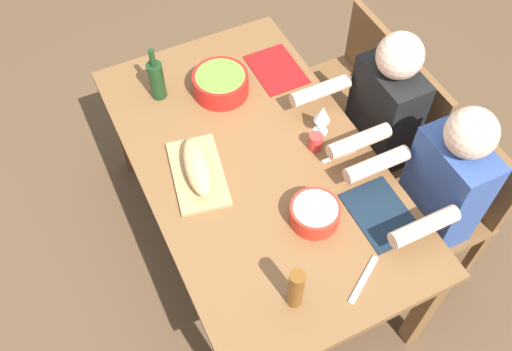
{
  "coord_description": "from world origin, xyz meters",
  "views": [
    {
      "loc": [
        1.36,
        -0.66,
        2.75
      ],
      "look_at": [
        0.0,
        0.0,
        0.63
      ],
      "focal_mm": 39.16,
      "sensor_mm": 36.0,
      "label": 1
    }
  ],
  "objects_px": {
    "bread_loaf": "(197,166)",
    "wine_glass": "(322,115)",
    "chair_far_center": "(398,135)",
    "wine_bottle": "(156,79)",
    "chair_far_left": "(350,77)",
    "serving_bowl_pasta": "(315,213)",
    "beer_bottle": "(296,289)",
    "cup_far_center": "(316,142)",
    "diner_far_right": "(436,194)",
    "chair_far_right": "(455,205)",
    "dining_table": "(256,172)",
    "serving_bowl_salad": "(221,83)",
    "diner_far_center": "(376,120)",
    "cutting_board": "(198,174)"
  },
  "relations": [
    {
      "from": "cup_far_center",
      "to": "dining_table",
      "type": "bearing_deg",
      "value": -99.38
    },
    {
      "from": "chair_far_center",
      "to": "cutting_board",
      "type": "bearing_deg",
      "value": -92.26
    },
    {
      "from": "bread_loaf",
      "to": "wine_glass",
      "type": "distance_m",
      "value": 0.61
    },
    {
      "from": "chair_far_center",
      "to": "chair_far_left",
      "type": "distance_m",
      "value": 0.48
    },
    {
      "from": "chair_far_right",
      "to": "serving_bowl_salad",
      "type": "distance_m",
      "value": 1.28
    },
    {
      "from": "diner_far_center",
      "to": "cutting_board",
      "type": "bearing_deg",
      "value": -92.72
    },
    {
      "from": "wine_glass",
      "to": "wine_bottle",
      "type": "bearing_deg",
      "value": -132.64
    },
    {
      "from": "wine_glass",
      "to": "serving_bowl_salad",
      "type": "bearing_deg",
      "value": -144.42
    },
    {
      "from": "beer_bottle",
      "to": "chair_far_left",
      "type": "bearing_deg",
      "value": 139.09
    },
    {
      "from": "chair_far_left",
      "to": "cutting_board",
      "type": "xyz_separation_m",
      "value": [
        0.44,
        -1.1,
        0.27
      ]
    },
    {
      "from": "serving_bowl_pasta",
      "to": "beer_bottle",
      "type": "bearing_deg",
      "value": -40.84
    },
    {
      "from": "chair_far_right",
      "to": "diner_far_right",
      "type": "distance_m",
      "value": 0.28
    },
    {
      "from": "diner_far_center",
      "to": "cutting_board",
      "type": "height_order",
      "value": "diner_far_center"
    },
    {
      "from": "bread_loaf",
      "to": "cup_far_center",
      "type": "xyz_separation_m",
      "value": [
        0.09,
        0.54,
        -0.02
      ]
    },
    {
      "from": "chair_far_center",
      "to": "diner_far_center",
      "type": "distance_m",
      "value": 0.28
    },
    {
      "from": "cutting_board",
      "to": "chair_far_center",
      "type": "bearing_deg",
      "value": 87.74
    },
    {
      "from": "chair_far_left",
      "to": "diner_far_right",
      "type": "bearing_deg",
      "value": -10.79
    },
    {
      "from": "chair_far_center",
      "to": "wine_bottle",
      "type": "height_order",
      "value": "wine_bottle"
    },
    {
      "from": "bread_loaf",
      "to": "beer_bottle",
      "type": "height_order",
      "value": "beer_bottle"
    },
    {
      "from": "beer_bottle",
      "to": "cup_far_center",
      "type": "xyz_separation_m",
      "value": [
        -0.62,
        0.44,
        -0.07
      ]
    },
    {
      "from": "chair_far_center",
      "to": "wine_bottle",
      "type": "distance_m",
      "value": 1.28
    },
    {
      "from": "serving_bowl_pasta",
      "to": "bread_loaf",
      "type": "relative_size",
      "value": 0.66
    },
    {
      "from": "bread_loaf",
      "to": "wine_glass",
      "type": "height_order",
      "value": "wine_glass"
    },
    {
      "from": "chair_far_center",
      "to": "diner_far_center",
      "type": "relative_size",
      "value": 0.71
    },
    {
      "from": "serving_bowl_salad",
      "to": "diner_far_center",
      "type": "bearing_deg",
      "value": 52.92
    },
    {
      "from": "dining_table",
      "to": "diner_far_right",
      "type": "distance_m",
      "value": 0.81
    },
    {
      "from": "serving_bowl_pasta",
      "to": "wine_glass",
      "type": "bearing_deg",
      "value": 147.07
    },
    {
      "from": "chair_far_center",
      "to": "beer_bottle",
      "type": "xyz_separation_m",
      "value": [
        0.66,
        -0.99,
        0.37
      ]
    },
    {
      "from": "diner_far_center",
      "to": "wine_glass",
      "type": "bearing_deg",
      "value": -94.97
    },
    {
      "from": "chair_far_center",
      "to": "wine_bottle",
      "type": "relative_size",
      "value": 2.93
    },
    {
      "from": "beer_bottle",
      "to": "bread_loaf",
      "type": "bearing_deg",
      "value": -171.72
    },
    {
      "from": "chair_far_center",
      "to": "chair_far_left",
      "type": "bearing_deg",
      "value": 180.0
    },
    {
      "from": "cutting_board",
      "to": "wine_glass",
      "type": "bearing_deg",
      "value": 88.39
    },
    {
      "from": "cutting_board",
      "to": "bread_loaf",
      "type": "xyz_separation_m",
      "value": [
        0.0,
        0.0,
        0.06
      ]
    },
    {
      "from": "serving_bowl_pasta",
      "to": "wine_bottle",
      "type": "bearing_deg",
      "value": -160.74
    },
    {
      "from": "chair_far_right",
      "to": "bread_loaf",
      "type": "relative_size",
      "value": 2.66
    },
    {
      "from": "diner_far_right",
      "to": "beer_bottle",
      "type": "relative_size",
      "value": 5.45
    },
    {
      "from": "bread_loaf",
      "to": "cutting_board",
      "type": "bearing_deg",
      "value": 0.0
    },
    {
      "from": "diner_far_right",
      "to": "chair_far_right",
      "type": "bearing_deg",
      "value": 90.0
    },
    {
      "from": "bread_loaf",
      "to": "chair_far_right",
      "type": "bearing_deg",
      "value": 64.39
    },
    {
      "from": "chair_far_left",
      "to": "serving_bowl_pasta",
      "type": "height_order",
      "value": "chair_far_left"
    },
    {
      "from": "beer_bottle",
      "to": "cup_far_center",
      "type": "distance_m",
      "value": 0.76
    },
    {
      "from": "wine_glass",
      "to": "dining_table",
      "type": "bearing_deg",
      "value": -85.7
    },
    {
      "from": "chair_far_center",
      "to": "wine_glass",
      "type": "bearing_deg",
      "value": -93.09
    },
    {
      "from": "wine_bottle",
      "to": "serving_bowl_salad",
      "type": "bearing_deg",
      "value": 68.53
    },
    {
      "from": "diner_far_right",
      "to": "wine_bottle",
      "type": "distance_m",
      "value": 1.4
    },
    {
      "from": "chair_far_center",
      "to": "beer_bottle",
      "type": "relative_size",
      "value": 3.86
    },
    {
      "from": "chair_far_right",
      "to": "cup_far_center",
      "type": "relative_size",
      "value": 10.49
    },
    {
      "from": "bread_loaf",
      "to": "wine_bottle",
      "type": "distance_m",
      "value": 0.53
    },
    {
      "from": "bread_loaf",
      "to": "cup_far_center",
      "type": "distance_m",
      "value": 0.55
    }
  ]
}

